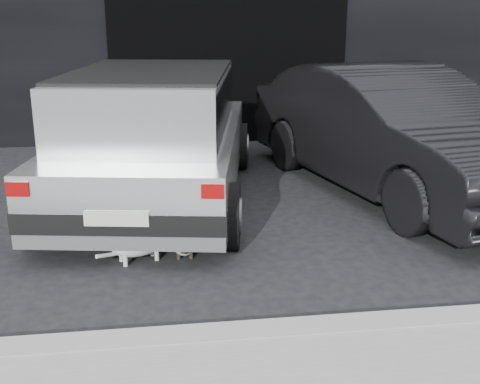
{
  "coord_description": "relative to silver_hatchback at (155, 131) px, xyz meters",
  "views": [
    {
      "loc": [
        -0.22,
        -6.29,
        2.29
      ],
      "look_at": [
        0.51,
        -0.94,
        0.6
      ],
      "focal_mm": 45.0,
      "sensor_mm": 36.0,
      "label": 1
    }
  ],
  "objects": [
    {
      "name": "curb",
      "position": [
        1.27,
        -3.36,
        -0.81
      ],
      "size": [
        18.0,
        0.25,
        0.12
      ],
      "primitive_type": "cube",
      "color": "gray",
      "rests_on": "ground"
    },
    {
      "name": "ground",
      "position": [
        0.27,
        -0.76,
        -0.87
      ],
      "size": [
        80.0,
        80.0,
        0.0
      ],
      "primitive_type": "plane",
      "color": "black",
      "rests_on": "ground"
    },
    {
      "name": "garage_opening",
      "position": [
        1.27,
        3.23,
        0.43
      ],
      "size": [
        4.0,
        0.1,
        2.6
      ],
      "primitive_type": "cube",
      "color": "black",
      "rests_on": "ground"
    },
    {
      "name": "cat_siamese",
      "position": [
        0.25,
        -1.7,
        -0.76
      ],
      "size": [
        0.25,
        0.7,
        0.24
      ],
      "rotation": [
        0.0,
        0.0,
        3.11
      ],
      "color": "beige",
      "rests_on": "ground"
    },
    {
      "name": "cat_white",
      "position": [
        -0.15,
        -1.77,
        -0.7
      ],
      "size": [
        0.72,
        0.41,
        0.36
      ],
      "rotation": [
        0.0,
        0.0,
        -1.24
      ],
      "color": "white",
      "rests_on": "ground"
    },
    {
      "name": "silver_hatchback",
      "position": [
        0.0,
        0.0,
        0.0
      ],
      "size": [
        2.71,
        4.59,
        1.59
      ],
      "rotation": [
        0.0,
        0.0,
        -0.17
      ],
      "color": "silver",
      "rests_on": "ground"
    },
    {
      "name": "second_car",
      "position": [
        2.93,
        0.02,
        -0.08
      ],
      "size": [
        2.82,
        5.04,
        1.57
      ],
      "primitive_type": "imported",
      "rotation": [
        0.0,
        0.0,
        0.26
      ],
      "color": "black",
      "rests_on": "ground"
    }
  ]
}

